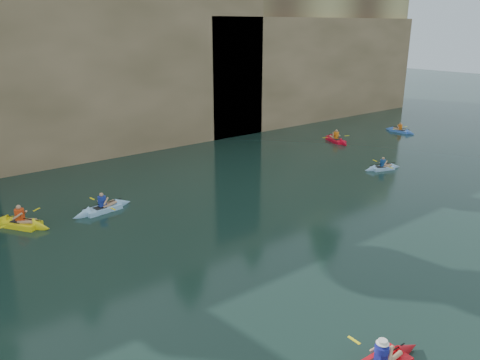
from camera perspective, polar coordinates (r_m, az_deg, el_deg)
ground at (r=17.20m, az=14.02°, el=-13.03°), size 160.00×160.00×0.00m
cliff at (r=40.57m, az=-21.48°, el=13.18°), size 70.00×16.00×12.00m
cliff_slab_center at (r=34.39m, az=-14.36°, el=12.64°), size 24.00×2.40×11.40m
cliff_slab_east at (r=46.33m, az=9.46°, el=13.32°), size 26.00×2.40×9.84m
sea_cave_center at (r=32.45m, az=-22.99°, el=4.07°), size 3.50×1.00×3.20m
sea_cave_east at (r=38.25m, az=-2.47°, el=8.49°), size 5.00×1.00×4.50m
kayaker_ltblue_near at (r=31.27m, az=16.96°, el=1.45°), size 2.69×1.99×1.03m
kayaker_red_far at (r=37.95m, az=11.60°, el=4.81°), size 2.30×3.38×1.22m
kayaker_yellow at (r=23.77m, az=-25.14°, el=-4.79°), size 2.43×3.09×1.31m
kayaker_ltblue_mid at (r=24.22m, az=-16.39°, el=-3.36°), size 3.26×2.38×1.22m
kayaker_blue_east at (r=42.89m, az=18.90°, el=5.71°), size 2.07×2.91×1.03m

